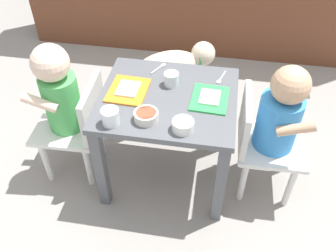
{
  "coord_description": "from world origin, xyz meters",
  "views": [
    {
      "loc": [
        0.19,
        -1.15,
        1.4
      ],
      "look_at": [
        0.0,
        0.0,
        0.3
      ],
      "focal_mm": 39.44,
      "sensor_mm": 36.0,
      "label": 1
    }
  ],
  "objects_px": {
    "food_tray_left": "(128,90)",
    "veggie_bowl_near": "(146,116)",
    "water_cup_left": "(172,80)",
    "food_tray_right": "(210,98)",
    "seated_child_left": "(64,99)",
    "seated_child_right": "(276,119)",
    "dining_table": "(168,113)",
    "water_cup_right": "(110,118)",
    "dog": "(173,67)",
    "cereal_bowl_right_side": "(183,125)",
    "spoon_by_right_tray": "(221,78)",
    "spoon_by_left_tray": "(160,67)"
  },
  "relations": [
    {
      "from": "seated_child_left",
      "to": "food_tray_right",
      "type": "bearing_deg",
      "value": 4.2
    },
    {
      "from": "food_tray_right",
      "to": "cereal_bowl_right_side",
      "type": "distance_m",
      "value": 0.21
    },
    {
      "from": "seated_child_left",
      "to": "cereal_bowl_right_side",
      "type": "xyz_separation_m",
      "value": [
        0.52,
        -0.15,
        0.06
      ]
    },
    {
      "from": "seated_child_right",
      "to": "food_tray_right",
      "type": "bearing_deg",
      "value": 177.89
    },
    {
      "from": "dog",
      "to": "dining_table",
      "type": "bearing_deg",
      "value": -83.39
    },
    {
      "from": "veggie_bowl_near",
      "to": "food_tray_right",
      "type": "bearing_deg",
      "value": 35.25
    },
    {
      "from": "food_tray_right",
      "to": "water_cup_left",
      "type": "relative_size",
      "value": 2.92
    },
    {
      "from": "dining_table",
      "to": "veggie_bowl_near",
      "type": "height_order",
      "value": "veggie_bowl_near"
    },
    {
      "from": "water_cup_right",
      "to": "cereal_bowl_right_side",
      "type": "distance_m",
      "value": 0.27
    },
    {
      "from": "seated_child_right",
      "to": "dog",
      "type": "bearing_deg",
      "value": 132.42
    },
    {
      "from": "food_tray_right",
      "to": "water_cup_right",
      "type": "xyz_separation_m",
      "value": [
        -0.35,
        -0.2,
        0.02
      ]
    },
    {
      "from": "water_cup_left",
      "to": "spoon_by_left_tray",
      "type": "xyz_separation_m",
      "value": [
        -0.07,
        0.11,
        -0.02
      ]
    },
    {
      "from": "dining_table",
      "to": "water_cup_right",
      "type": "bearing_deg",
      "value": -133.84
    },
    {
      "from": "dining_table",
      "to": "seated_child_right",
      "type": "height_order",
      "value": "seated_child_right"
    },
    {
      "from": "food_tray_right",
      "to": "spoon_by_right_tray",
      "type": "relative_size",
      "value": 1.83
    },
    {
      "from": "seated_child_right",
      "to": "veggie_bowl_near",
      "type": "height_order",
      "value": "seated_child_right"
    },
    {
      "from": "food_tray_right",
      "to": "water_cup_right",
      "type": "distance_m",
      "value": 0.4
    },
    {
      "from": "seated_child_right",
      "to": "cereal_bowl_right_side",
      "type": "xyz_separation_m",
      "value": [
        -0.35,
        -0.18,
        0.08
      ]
    },
    {
      "from": "water_cup_left",
      "to": "cereal_bowl_right_side",
      "type": "distance_m",
      "value": 0.27
    },
    {
      "from": "seated_child_left",
      "to": "seated_child_right",
      "type": "relative_size",
      "value": 1.03
    },
    {
      "from": "food_tray_right",
      "to": "dog",
      "type": "bearing_deg",
      "value": 113.16
    },
    {
      "from": "food_tray_left",
      "to": "spoon_by_left_tray",
      "type": "distance_m",
      "value": 0.21
    },
    {
      "from": "water_cup_left",
      "to": "food_tray_left",
      "type": "bearing_deg",
      "value": -156.93
    },
    {
      "from": "water_cup_right",
      "to": "seated_child_left",
      "type": "bearing_deg",
      "value": 148.75
    },
    {
      "from": "seated_child_left",
      "to": "spoon_by_right_tray",
      "type": "distance_m",
      "value": 0.67
    },
    {
      "from": "seated_child_left",
      "to": "dog",
      "type": "xyz_separation_m",
      "value": [
        0.37,
        0.58,
        -0.19
      ]
    },
    {
      "from": "water_cup_right",
      "to": "veggie_bowl_near",
      "type": "height_order",
      "value": "water_cup_right"
    },
    {
      "from": "dog",
      "to": "veggie_bowl_near",
      "type": "bearing_deg",
      "value": -89.5
    },
    {
      "from": "spoon_by_left_tray",
      "to": "dining_table",
      "type": "bearing_deg",
      "value": -70.12
    },
    {
      "from": "water_cup_left",
      "to": "cereal_bowl_right_side",
      "type": "height_order",
      "value": "water_cup_left"
    },
    {
      "from": "dining_table",
      "to": "spoon_by_right_tray",
      "type": "xyz_separation_m",
      "value": [
        0.2,
        0.16,
        0.09
      ]
    },
    {
      "from": "seated_child_left",
      "to": "cereal_bowl_right_side",
      "type": "distance_m",
      "value": 0.55
    },
    {
      "from": "dog",
      "to": "spoon_by_left_tray",
      "type": "xyz_separation_m",
      "value": [
        -0.01,
        -0.36,
        0.24
      ]
    },
    {
      "from": "water_cup_right",
      "to": "water_cup_left",
      "type": "bearing_deg",
      "value": 55.55
    },
    {
      "from": "food_tray_left",
      "to": "veggie_bowl_near",
      "type": "height_order",
      "value": "veggie_bowl_near"
    },
    {
      "from": "food_tray_left",
      "to": "water_cup_right",
      "type": "distance_m",
      "value": 0.2
    },
    {
      "from": "spoon_by_right_tray",
      "to": "water_cup_left",
      "type": "bearing_deg",
      "value": -159.87
    },
    {
      "from": "dining_table",
      "to": "seated_child_left",
      "type": "xyz_separation_m",
      "value": [
        -0.44,
        -0.03,
        0.05
      ]
    },
    {
      "from": "seated_child_right",
      "to": "dog",
      "type": "xyz_separation_m",
      "value": [
        -0.5,
        0.55,
        -0.18
      ]
    },
    {
      "from": "spoon_by_left_tray",
      "to": "spoon_by_right_tray",
      "type": "height_order",
      "value": "same"
    },
    {
      "from": "cereal_bowl_right_side",
      "to": "water_cup_left",
      "type": "bearing_deg",
      "value": 107.02
    },
    {
      "from": "seated_child_right",
      "to": "water_cup_left",
      "type": "relative_size",
      "value": 10.61
    },
    {
      "from": "dining_table",
      "to": "food_tray_right",
      "type": "height_order",
      "value": "food_tray_right"
    },
    {
      "from": "water_cup_left",
      "to": "food_tray_right",
      "type": "bearing_deg",
      "value": -24.24
    },
    {
      "from": "dining_table",
      "to": "water_cup_right",
      "type": "xyz_separation_m",
      "value": [
        -0.18,
        -0.19,
        0.12
      ]
    },
    {
      "from": "dining_table",
      "to": "spoon_by_left_tray",
      "type": "height_order",
      "value": "spoon_by_left_tray"
    },
    {
      "from": "water_cup_right",
      "to": "spoon_by_left_tray",
      "type": "bearing_deg",
      "value": 73.65
    },
    {
      "from": "dining_table",
      "to": "food_tray_left",
      "type": "distance_m",
      "value": 0.19
    },
    {
      "from": "dining_table",
      "to": "food_tray_left",
      "type": "relative_size",
      "value": 2.89
    },
    {
      "from": "veggie_bowl_near",
      "to": "dining_table",
      "type": "bearing_deg",
      "value": 68.91
    }
  ]
}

